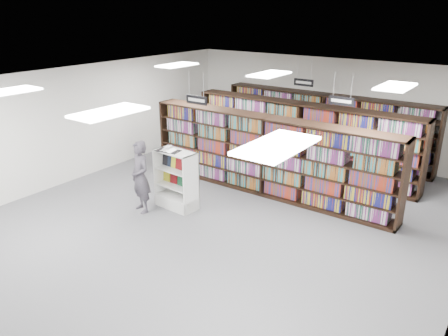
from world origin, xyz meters
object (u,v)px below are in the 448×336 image
Objects in this scene: endcap_display at (178,188)px; open_book at (168,150)px; bookshelf_row_near at (267,156)px; shopper at (140,177)px.

open_book is (-0.15, -0.12, 1.01)m from endcap_display.
endcap_display is at bearing 28.98° from open_book.
shopper is (-1.90, -2.70, -0.16)m from bookshelf_row_near.
endcap_display is at bearing 70.35° from shopper.
bookshelf_row_near reaches higher than open_book.
endcap_display is 0.83× the size of shopper.
bookshelf_row_near is at bearing 59.97° from endcap_display.
endcap_display is 0.96m from shopper.
shopper is at bearing -125.06° from bookshelf_row_near.
open_book is at bearing -125.00° from bookshelf_row_near.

